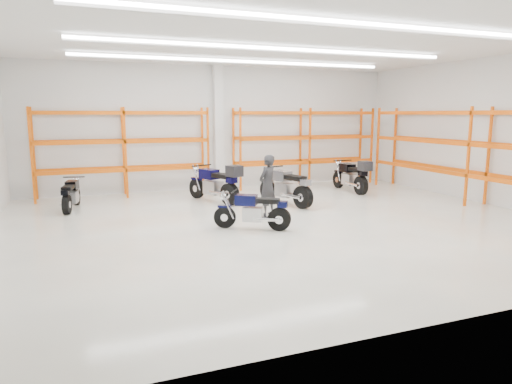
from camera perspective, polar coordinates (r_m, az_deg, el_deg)
name	(u,v)px	position (r m, az deg, el deg)	size (l,w,h in m)	color
ground	(283,223)	(11.82, 3.40, -3.86)	(14.00, 14.00, 0.00)	beige
room_shell	(284,93)	(11.53, 3.51, 12.24)	(14.02, 12.02, 4.51)	silver
motorcycle_main	(255,212)	(11.04, -0.08, -2.49)	(1.69, 1.12, 0.94)	black
motorcycle_back_a	(71,196)	(14.31, -22.13, -0.41)	(0.71, 1.86, 0.92)	black
motorcycle_back_b	(217,184)	(14.43, -4.93, 1.01)	(1.26, 2.31, 1.24)	black
motorcycle_back_c	(287,188)	(14.04, 3.88, 0.54)	(0.96, 2.27, 1.14)	black
motorcycle_back_d	(352,176)	(16.65, 11.94, 1.92)	(0.74, 2.31, 1.19)	black
standing_man	(267,185)	(12.52, 1.44, 0.84)	(0.61, 0.40, 1.68)	#232326
structural_column	(218,128)	(16.97, -4.73, 7.94)	(0.32, 0.32, 4.50)	white
pallet_racking_back_left	(124,144)	(16.03, -16.17, 5.82)	(5.67, 0.87, 3.00)	#DD5500
pallet_racking_back_right	(305,140)	(17.94, 6.15, 6.52)	(5.67, 0.87, 3.00)	#DD5500
pallet_racking_side	(479,146)	(15.39, 26.13, 5.17)	(0.87, 9.07, 3.00)	#DD5500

